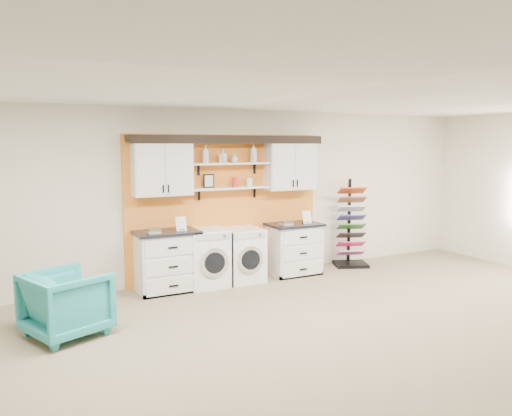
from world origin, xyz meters
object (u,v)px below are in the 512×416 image
washer (206,257)px  sample_rack (351,238)px  base_cabinet_right (294,249)px  dryer (241,255)px  base_cabinet_left (167,261)px  armchair (67,303)px

washer → sample_rack: bearing=0.7°
base_cabinet_right → sample_rack: bearing=1.5°
washer → dryer: (0.61, -0.00, -0.02)m
dryer → base_cabinet_left: bearing=179.8°
washer → sample_rack: sample_rack is taller
dryer → washer: bearing=180.0°
dryer → sample_rack: size_ratio=0.55×
dryer → sample_rack: (2.25, 0.04, 0.08)m
base_cabinet_right → washer: (-1.62, -0.00, 0.01)m
dryer → base_cabinet_right: bearing=0.2°
base_cabinet_left → base_cabinet_right: bearing=0.0°
base_cabinet_left → armchair: bearing=-142.6°
sample_rack → base_cabinet_right: bearing=-156.3°
washer → sample_rack: size_ratio=0.57×
base_cabinet_left → dryer: bearing=-0.2°
washer → sample_rack: 2.87m
dryer → sample_rack: 2.25m
sample_rack → armchair: 5.24m
base_cabinet_left → dryer: size_ratio=1.09×
base_cabinet_right → armchair: size_ratio=1.07×
base_cabinet_left → base_cabinet_right: base_cabinet_left is taller
sample_rack → armchair: bearing=-144.1°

